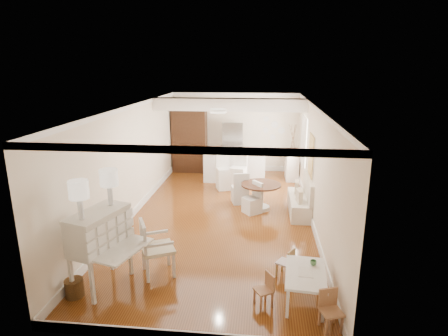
% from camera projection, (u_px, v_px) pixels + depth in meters
% --- Properties ---
extents(room, '(9.00, 9.04, 2.82)m').
position_uv_depth(room, '(224.00, 138.00, 9.30)').
color(room, brown).
rests_on(room, ground).
extents(secretary_bureau, '(1.37, 1.38, 1.39)m').
position_uv_depth(secretary_bureau, '(101.00, 249.00, 6.39)').
color(secretary_bureau, silver).
rests_on(secretary_bureau, ground).
extents(gustavian_armchair, '(0.81, 0.81, 1.06)m').
position_uv_depth(gustavian_armchair, '(158.00, 247.00, 6.81)').
color(gustavian_armchair, silver).
rests_on(gustavian_armchair, ground).
extents(wicker_basket, '(0.39, 0.39, 0.30)m').
position_uv_depth(wicker_basket, '(74.00, 288.00, 6.22)').
color(wicker_basket, '#4E3418').
rests_on(wicker_basket, ground).
extents(kids_table, '(0.72, 1.10, 0.53)m').
position_uv_depth(kids_table, '(305.00, 287.00, 6.06)').
color(kids_table, white).
rests_on(kids_table, ground).
extents(kids_chair_a, '(0.36, 0.36, 0.55)m').
position_uv_depth(kids_chair_a, '(264.00, 290.00, 5.97)').
color(kids_chair_a, '#9F6C48').
rests_on(kids_chair_a, ground).
extents(kids_chair_b, '(0.37, 0.37, 0.56)m').
position_uv_depth(kids_chair_b, '(285.00, 262.00, 6.79)').
color(kids_chair_b, '#AC884E').
rests_on(kids_chair_b, ground).
extents(kids_chair_c, '(0.37, 0.37, 0.61)m').
position_uv_depth(kids_chair_c, '(331.00, 311.00, 5.40)').
color(kids_chair_c, '#A8724C').
rests_on(kids_chair_c, ground).
extents(banquette, '(0.52, 1.60, 0.98)m').
position_uv_depth(banquette, '(300.00, 195.00, 9.67)').
color(banquette, silver).
rests_on(banquette, ground).
extents(dining_table, '(1.09, 1.09, 0.72)m').
position_uv_depth(dining_table, '(261.00, 197.00, 9.93)').
color(dining_table, '#4A2718').
rests_on(dining_table, ground).
extents(slip_chair_near, '(0.56, 0.56, 0.82)m').
position_uv_depth(slip_chair_near, '(252.00, 198.00, 9.70)').
color(slip_chair_near, white).
rests_on(slip_chair_near, ground).
extents(slip_chair_far, '(0.53, 0.54, 0.90)m').
position_uv_depth(slip_chair_far, '(240.00, 187.00, 10.41)').
color(slip_chair_far, silver).
rests_on(slip_chair_far, ground).
extents(breakfast_counter, '(2.05, 0.65, 1.03)m').
position_uv_depth(breakfast_counter, '(235.00, 166.00, 12.35)').
color(breakfast_counter, white).
rests_on(breakfast_counter, ground).
extents(bar_stool_left, '(0.54, 0.54, 1.06)m').
position_uv_depth(bar_stool_left, '(224.00, 173.00, 11.54)').
color(bar_stool_left, white).
rests_on(bar_stool_left, ground).
extents(bar_stool_right, '(0.54, 0.54, 1.13)m').
position_uv_depth(bar_stool_right, '(238.00, 172.00, 11.52)').
color(bar_stool_right, white).
rests_on(bar_stool_right, ground).
extents(pantry_cabinet, '(1.20, 0.60, 2.30)m').
position_uv_depth(pantry_cabinet, '(190.00, 140.00, 13.39)').
color(pantry_cabinet, '#381E11').
rests_on(pantry_cabinet, ground).
extents(fridge, '(0.75, 0.65, 1.80)m').
position_uv_depth(fridge, '(243.00, 148.00, 13.23)').
color(fridge, silver).
rests_on(fridge, ground).
extents(sideboard, '(0.42, 0.91, 0.86)m').
position_uv_depth(sideboard, '(292.00, 166.00, 12.64)').
color(sideboard, white).
rests_on(sideboard, ground).
extents(pencil_cup, '(0.11, 0.11, 0.08)m').
position_uv_depth(pencil_cup, '(313.00, 263.00, 6.20)').
color(pencil_cup, '#4F8854').
rests_on(pencil_cup, kids_table).
extents(branch_vase, '(0.18, 0.18, 0.17)m').
position_uv_depth(branch_vase, '(292.00, 151.00, 12.53)').
color(branch_vase, silver).
rests_on(branch_vase, sideboard).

